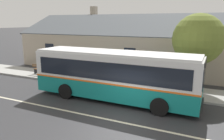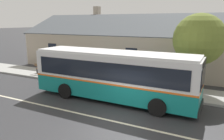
% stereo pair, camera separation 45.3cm
% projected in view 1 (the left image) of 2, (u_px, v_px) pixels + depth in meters
% --- Properties ---
extents(ground_plane, '(300.00, 300.00, 0.00)m').
position_uv_depth(ground_plane, '(119.00, 122.00, 11.06)').
color(ground_plane, '#2D2D30').
extents(sidewalk_far, '(60.00, 3.00, 0.15)m').
position_uv_depth(sidewalk_far, '(151.00, 88.00, 16.34)').
color(sidewalk_far, '#9E9E99').
rests_on(sidewalk_far, ground).
extents(lane_divider_stripe, '(60.00, 0.16, 0.01)m').
position_uv_depth(lane_divider_stripe, '(119.00, 122.00, 11.06)').
color(lane_divider_stripe, beige).
rests_on(lane_divider_stripe, ground).
extents(community_building, '(27.15, 10.61, 6.83)m').
position_uv_depth(community_building, '(146.00, 49.00, 24.53)').
color(community_building, tan).
rests_on(community_building, ground).
extents(transit_bus, '(10.68, 2.82, 3.13)m').
position_uv_depth(transit_bus, '(114.00, 74.00, 13.91)').
color(transit_bus, '#147F7A').
rests_on(transit_bus, ground).
extents(bench_by_building, '(1.56, 0.51, 0.94)m').
position_uv_depth(bench_by_building, '(41.00, 70.00, 20.38)').
color(bench_by_building, brown).
rests_on(bench_by_building, sidewalk_far).
extents(street_tree_primary, '(3.54, 3.54, 5.55)m').
position_uv_depth(street_tree_primary, '(198.00, 39.00, 15.12)').
color(street_tree_primary, '#4C3828').
rests_on(street_tree_primary, ground).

